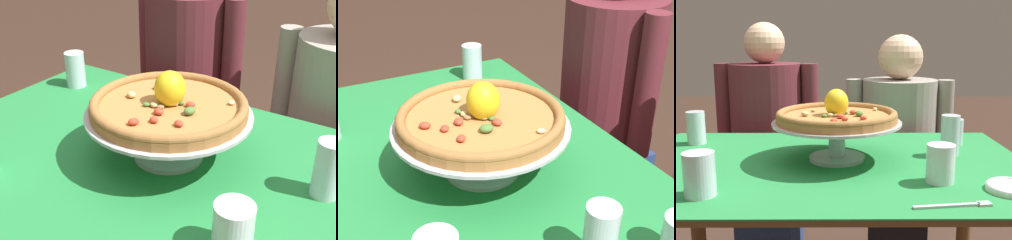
# 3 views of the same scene
# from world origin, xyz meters

# --- Properties ---
(dining_table) EXTENTS (1.29, 0.85, 0.75)m
(dining_table) POSITION_xyz_m (0.00, 0.00, 0.64)
(dining_table) COLOR brown
(dining_table) RESTS_ON ground
(pizza_stand) EXTENTS (0.42, 0.42, 0.13)m
(pizza_stand) POSITION_xyz_m (0.03, 0.03, 0.84)
(pizza_stand) COLOR #B7B7C1
(pizza_stand) RESTS_ON dining_table
(pizza) EXTENTS (0.39, 0.39, 0.11)m
(pizza) POSITION_xyz_m (0.03, 0.03, 0.90)
(pizza) COLOR #AD753D
(pizza) RESTS_ON pizza_stand
(water_glass_side_right) EXTENTS (0.06, 0.06, 0.14)m
(water_glass_side_right) POSITION_xyz_m (0.41, 0.09, 0.81)
(water_glass_side_right) COLOR silver
(water_glass_side_right) RESTS_ON dining_table
(water_glass_front_right) EXTENTS (0.08, 0.08, 0.11)m
(water_glass_front_right) POSITION_xyz_m (0.32, -0.19, 0.79)
(water_glass_front_right) COLOR white
(water_glass_front_right) RESTS_ON dining_table
(water_glass_back_left) EXTENTS (0.07, 0.07, 0.12)m
(water_glass_back_left) POSITION_xyz_m (-0.51, 0.25, 0.80)
(water_glass_back_left) COLOR silver
(water_glass_back_left) RESTS_ON dining_table
(diner_left) EXTENTS (0.51, 0.38, 1.22)m
(diner_left) POSITION_xyz_m (-0.32, 0.71, 0.59)
(diner_left) COLOR navy
(diner_left) RESTS_ON ground
(diner_right) EXTENTS (0.51, 0.39, 1.16)m
(diner_right) POSITION_xyz_m (0.32, 0.68, 0.57)
(diner_right) COLOR black
(diner_right) RESTS_ON ground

